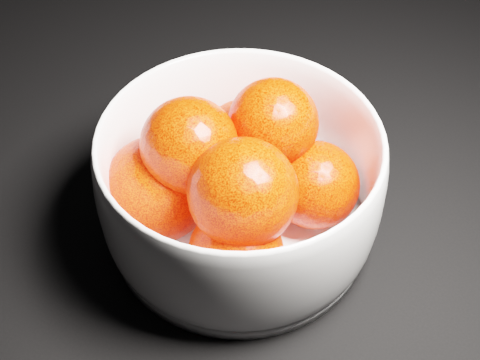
% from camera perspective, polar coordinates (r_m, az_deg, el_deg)
% --- Properties ---
extents(ground, '(3.00, 3.00, 0.00)m').
position_cam_1_polar(ground, '(0.85, -7.88, 12.66)').
color(ground, black).
rests_on(ground, ground).
extents(bowl, '(0.24, 0.24, 0.12)m').
position_cam_1_polar(bowl, '(0.57, 0.00, -0.41)').
color(bowl, white).
rests_on(bowl, ground).
extents(orange_pile, '(0.20, 0.19, 0.13)m').
position_cam_1_polar(orange_pile, '(0.55, -0.95, 0.35)').
color(orange_pile, '#FF2104').
rests_on(orange_pile, bowl).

